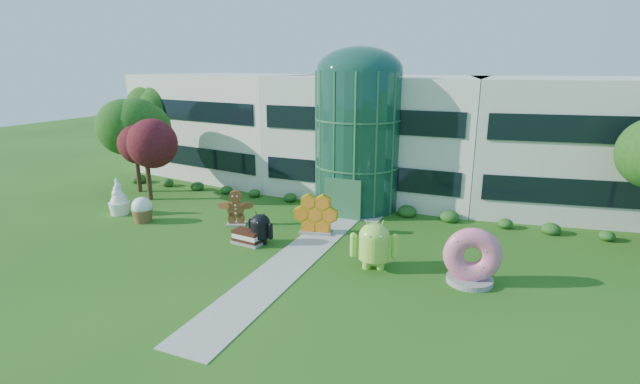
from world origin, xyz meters
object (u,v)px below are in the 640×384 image
at_px(android_black, 260,226).
at_px(gingerbread, 236,208).
at_px(android_green, 374,242).
at_px(donut, 472,255).

height_order(android_black, gingerbread, gingerbread).
distance_m(android_black, gingerbread, 3.90).
xyz_separation_m(android_green, gingerbread, (-10.29, 3.04, -0.27)).
distance_m(donut, gingerbread, 15.30).
distance_m(android_black, donut, 11.91).
relative_size(android_green, android_black, 1.37).
bearing_deg(donut, android_green, 171.94).
bearing_deg(android_green, donut, -15.02).
bearing_deg(android_black, android_green, 3.67).
bearing_deg(gingerbread, android_green, -40.14).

